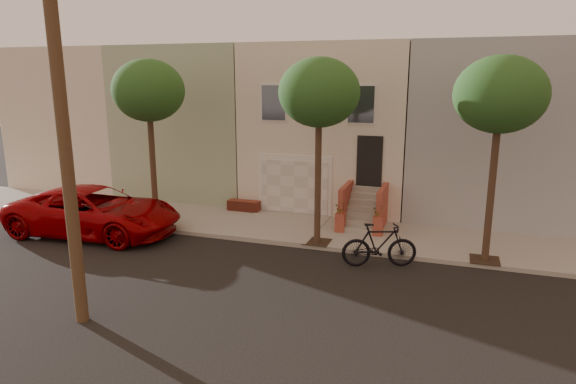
% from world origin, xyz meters
% --- Properties ---
extents(ground, '(90.00, 90.00, 0.00)m').
position_xyz_m(ground, '(0.00, 0.00, 0.00)').
color(ground, black).
rests_on(ground, ground).
extents(sidewalk, '(40.00, 3.70, 0.15)m').
position_xyz_m(sidewalk, '(0.00, 5.35, 0.07)').
color(sidewalk, '#9B988D').
rests_on(sidewalk, ground).
extents(house_row, '(33.10, 11.70, 7.00)m').
position_xyz_m(house_row, '(0.00, 11.19, 3.64)').
color(house_row, '#BEB6A2').
rests_on(house_row, sidewalk).
extents(tree_left, '(2.70, 2.57, 6.30)m').
position_xyz_m(tree_left, '(-5.50, 3.90, 5.26)').
color(tree_left, '#2D2116').
rests_on(tree_left, sidewalk).
extents(tree_mid, '(2.70, 2.57, 6.30)m').
position_xyz_m(tree_mid, '(1.00, 3.90, 5.26)').
color(tree_mid, '#2D2116').
rests_on(tree_mid, sidewalk).
extents(tree_right, '(2.70, 2.57, 6.30)m').
position_xyz_m(tree_right, '(6.50, 3.90, 5.26)').
color(tree_right, '#2D2116').
rests_on(tree_right, sidewalk).
extents(pickup_truck, '(6.59, 3.33, 1.79)m').
position_xyz_m(pickup_truck, '(-7.25, 2.53, 0.89)').
color(pickup_truck, '#930003').
rests_on(pickup_truck, ground).
extents(motorcycle, '(2.42, 1.39, 1.40)m').
position_xyz_m(motorcycle, '(3.34, 2.67, 0.70)').
color(motorcycle, black).
rests_on(motorcycle, ground).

